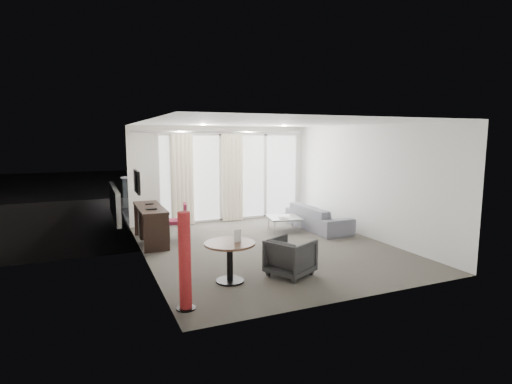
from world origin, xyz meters
name	(u,v)px	position (x,y,z in m)	size (l,w,h in m)	color
floor	(267,247)	(0.00, 0.00, 0.00)	(5.00, 6.00, 0.00)	#4A463F
ceiling	(268,123)	(0.00, 0.00, 2.60)	(5.00, 6.00, 0.00)	white
wall_left	(144,193)	(-2.50, 0.00, 1.30)	(0.00, 6.00, 2.60)	silver
wall_right	(365,181)	(2.50, 0.00, 1.30)	(0.00, 6.00, 2.60)	silver
wall_front	(357,211)	(0.00, -3.00, 1.30)	(5.00, 0.00, 2.60)	silver
window_panel	(232,177)	(0.30, 2.98, 1.20)	(4.00, 0.02, 2.38)	white
window_frame	(232,177)	(0.30, 2.97, 1.20)	(4.10, 0.06, 2.44)	white
curtain_left	(182,180)	(-1.15, 2.82, 1.20)	(0.60, 0.20, 2.38)	white
curtain_right	(233,178)	(0.25, 2.82, 1.20)	(0.60, 0.20, 2.38)	white
curtain_track	(223,132)	(0.00, 2.82, 2.45)	(4.80, 0.04, 0.04)	#B2B2B7
downlight_a	(203,125)	(-0.90, 1.60, 2.59)	(0.12, 0.12, 0.02)	#FFE0B2
downlight_b	(284,126)	(1.20, 1.60, 2.59)	(0.12, 0.12, 0.02)	#FFE0B2
desk	(151,225)	(-2.21, 1.33, 0.40)	(0.53, 1.71, 0.80)	black
tv	(137,182)	(-2.46, 1.45, 1.35)	(0.05, 0.80, 0.50)	black
desk_chair	(177,222)	(-1.64, 1.30, 0.42)	(0.46, 0.43, 0.85)	maroon
round_table	(230,262)	(-1.41, -1.63, 0.33)	(0.81, 0.81, 0.65)	#503322
menu_card	(238,238)	(-1.29, -1.66, 0.72)	(0.11, 0.02, 0.21)	white
red_lamp	(185,261)	(-2.31, -2.36, 0.67)	(0.27, 0.27, 1.34)	maroon
tub_armchair	(291,257)	(-0.37, -1.74, 0.32)	(0.67, 0.69, 0.63)	#2B2B2B
coffee_table	(284,224)	(0.99, 1.16, 0.17)	(0.77, 0.77, 0.35)	gray
remote	(283,218)	(0.91, 1.03, 0.36)	(0.05, 0.17, 0.02)	black
magazine	(284,218)	(0.92, 1.04, 0.36)	(0.21, 0.27, 0.02)	gray
sofa	(318,217)	(1.88, 1.01, 0.30)	(2.05, 0.80, 0.60)	slate
terrace_slab	(216,212)	(0.30, 4.50, -0.06)	(5.60, 3.00, 0.12)	#4D4D50
rattan_chair_a	(227,201)	(0.41, 3.79, 0.41)	(0.56, 0.56, 0.81)	#533628
rattan_chair_b	(246,194)	(1.48, 4.93, 0.40)	(0.55, 0.55, 0.81)	#533628
rattan_table	(251,206)	(1.06, 3.50, 0.25)	(0.50, 0.50, 0.50)	#533628
balustrade	(204,189)	(0.30, 5.95, 0.50)	(5.50, 0.06, 1.05)	#B2B2B7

